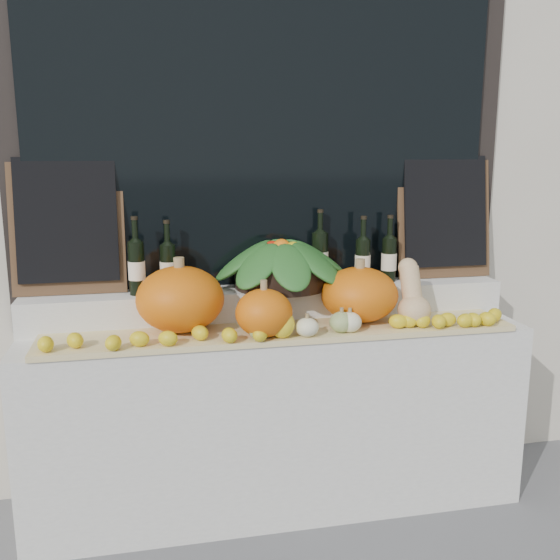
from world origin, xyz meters
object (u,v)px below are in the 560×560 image
at_px(pumpkin_right, 359,295).
at_px(wine_bottle_tall, 320,257).
at_px(butternut_squash, 412,298).
at_px(pumpkin_left, 180,299).
at_px(produce_bowl, 282,263).

relative_size(pumpkin_right, wine_bottle_tall, 0.98).
xyz_separation_m(butternut_squash, wine_bottle_tall, (-0.35, 0.34, 0.14)).
relative_size(pumpkin_left, butternut_squash, 1.31).
bearing_deg(wine_bottle_tall, pumpkin_right, -63.78).
bearing_deg(pumpkin_right, pumpkin_left, 179.29).
distance_m(pumpkin_right, butternut_squash, 0.24).
height_order(butternut_squash, wine_bottle_tall, wine_bottle_tall).
relative_size(pumpkin_left, wine_bottle_tall, 1.06).
xyz_separation_m(pumpkin_right, wine_bottle_tall, (-0.12, 0.25, 0.14)).
relative_size(butternut_squash, produce_bowl, 0.43).
bearing_deg(butternut_squash, wine_bottle_tall, 136.01).
relative_size(pumpkin_right, produce_bowl, 0.52).
xyz_separation_m(pumpkin_right, butternut_squash, (0.22, -0.09, -0.01)).
bearing_deg(pumpkin_right, butternut_squash, -21.07).
height_order(pumpkin_right, produce_bowl, produce_bowl).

